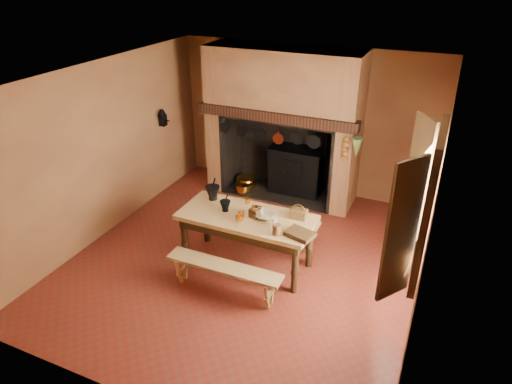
% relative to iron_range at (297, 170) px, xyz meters
% --- Properties ---
extents(floor, '(5.50, 5.50, 0.00)m').
position_rel_iron_range_xyz_m(floor, '(0.04, -2.45, -0.48)').
color(floor, maroon).
rests_on(floor, ground).
extents(ceiling, '(5.50, 5.50, 0.00)m').
position_rel_iron_range_xyz_m(ceiling, '(0.04, -2.45, 2.32)').
color(ceiling, silver).
rests_on(ceiling, back_wall).
extents(back_wall, '(5.00, 0.02, 2.80)m').
position_rel_iron_range_xyz_m(back_wall, '(0.04, 0.30, 0.92)').
color(back_wall, '#9A6A3D').
rests_on(back_wall, floor).
extents(wall_left, '(0.02, 5.50, 2.80)m').
position_rel_iron_range_xyz_m(wall_left, '(-2.46, -2.45, 0.92)').
color(wall_left, '#9A6A3D').
rests_on(wall_left, floor).
extents(wall_right, '(0.02, 5.50, 2.80)m').
position_rel_iron_range_xyz_m(wall_right, '(2.54, -2.45, 0.92)').
color(wall_right, '#9A6A3D').
rests_on(wall_right, floor).
extents(wall_front, '(5.00, 0.02, 2.80)m').
position_rel_iron_range_xyz_m(wall_front, '(0.04, -5.20, 0.92)').
color(wall_front, '#9A6A3D').
rests_on(wall_front, floor).
extents(chimney_breast, '(2.95, 0.96, 2.80)m').
position_rel_iron_range_xyz_m(chimney_breast, '(-0.26, -0.14, 1.33)').
color(chimney_breast, '#9A6A3D').
rests_on(chimney_breast, floor).
extents(iron_range, '(1.12, 0.55, 1.60)m').
position_rel_iron_range_xyz_m(iron_range, '(0.00, 0.00, 0.00)').
color(iron_range, black).
rests_on(iron_range, floor).
extents(hearth_pans, '(0.51, 0.62, 0.20)m').
position_rel_iron_range_xyz_m(hearth_pans, '(-1.01, -0.23, -0.39)').
color(hearth_pans, gold).
rests_on(hearth_pans, floor).
extents(hanging_pans, '(1.92, 0.29, 0.27)m').
position_rel_iron_range_xyz_m(hanging_pans, '(-0.30, -0.64, 0.88)').
color(hanging_pans, black).
rests_on(hanging_pans, chimney_breast).
extents(onion_string, '(0.12, 0.10, 0.46)m').
position_rel_iron_range_xyz_m(onion_string, '(1.04, -0.66, 0.85)').
color(onion_string, '#B26A20').
rests_on(onion_string, chimney_breast).
extents(herb_bunch, '(0.20, 0.20, 0.35)m').
position_rel_iron_range_xyz_m(herb_bunch, '(1.22, -0.66, 0.90)').
color(herb_bunch, '#4E5A2A').
rests_on(herb_bunch, chimney_breast).
extents(window, '(0.39, 1.75, 1.76)m').
position_rel_iron_range_xyz_m(window, '(2.39, -2.85, 1.22)').
color(window, white).
rests_on(window, wall_right).
extents(wall_coffee_mill, '(0.23, 0.16, 0.31)m').
position_rel_iron_range_xyz_m(wall_coffee_mill, '(-2.38, -0.90, 1.03)').
color(wall_coffee_mill, black).
rests_on(wall_coffee_mill, wall_left).
extents(work_table, '(1.96, 0.87, 0.85)m').
position_rel_iron_range_xyz_m(work_table, '(0.11, -2.55, 0.23)').
color(work_table, tan).
rests_on(work_table, floor).
extents(bench_front, '(1.65, 0.29, 0.46)m').
position_rel_iron_range_xyz_m(bench_front, '(0.11, -3.29, -0.14)').
color(bench_front, tan).
rests_on(bench_front, floor).
extents(bench_back, '(1.79, 0.31, 0.50)m').
position_rel_iron_range_xyz_m(bench_back, '(0.11, -1.87, -0.11)').
color(bench_back, tan).
rests_on(bench_back, floor).
extents(mortar_large, '(0.22, 0.22, 0.37)m').
position_rel_iron_range_xyz_m(mortar_large, '(-0.57, -2.31, 0.49)').
color(mortar_large, black).
rests_on(mortar_large, work_table).
extents(mortar_small, '(0.16, 0.16, 0.27)m').
position_rel_iron_range_xyz_m(mortar_small, '(-0.23, -2.55, 0.46)').
color(mortar_small, black).
rests_on(mortar_small, work_table).
extents(coffee_grinder, '(0.19, 0.16, 0.21)m').
position_rel_iron_range_xyz_m(coffee_grinder, '(0.23, -2.54, 0.44)').
color(coffee_grinder, '#362211').
rests_on(coffee_grinder, work_table).
extents(brass_mug_a, '(0.10, 0.10, 0.10)m').
position_rel_iron_range_xyz_m(brass_mug_a, '(0.06, -2.65, 0.42)').
color(brass_mug_a, gold).
rests_on(brass_mug_a, work_table).
extents(brass_mug_b, '(0.10, 0.10, 0.09)m').
position_rel_iron_range_xyz_m(brass_mug_b, '(-0.03, -2.22, 0.41)').
color(brass_mug_b, gold).
rests_on(brass_mug_b, work_table).
extents(mixing_bowl, '(0.34, 0.34, 0.07)m').
position_rel_iron_range_xyz_m(mixing_bowl, '(0.37, -2.51, 0.40)').
color(mixing_bowl, '#BDB291').
rests_on(mixing_bowl, work_table).
extents(stoneware_crock, '(0.15, 0.15, 0.15)m').
position_rel_iron_range_xyz_m(stoneware_crock, '(0.69, -2.84, 0.44)').
color(stoneware_crock, brown).
rests_on(stoneware_crock, work_table).
extents(glass_jar, '(0.09, 0.09, 0.13)m').
position_rel_iron_range_xyz_m(glass_jar, '(0.58, -2.66, 0.43)').
color(glass_jar, beige).
rests_on(glass_jar, work_table).
extents(wicker_basket, '(0.24, 0.18, 0.22)m').
position_rel_iron_range_xyz_m(wicker_basket, '(0.81, -2.31, 0.44)').
color(wicker_basket, '#4A3016').
rests_on(wicker_basket, work_table).
extents(wooden_tray, '(0.43, 0.35, 0.06)m').
position_rel_iron_range_xyz_m(wooden_tray, '(0.99, -2.76, 0.40)').
color(wooden_tray, '#362211').
rests_on(wooden_tray, work_table).
extents(brass_cup, '(0.13, 0.13, 0.09)m').
position_rel_iron_range_xyz_m(brass_cup, '(0.09, -2.75, 0.41)').
color(brass_cup, gold).
rests_on(brass_cup, work_table).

